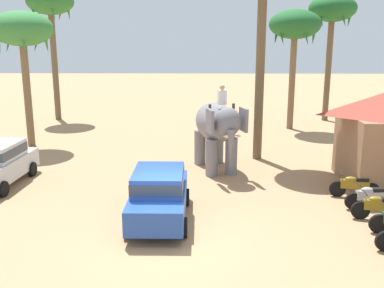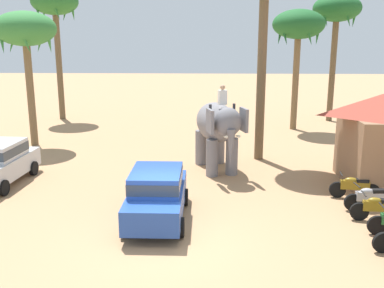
{
  "view_description": "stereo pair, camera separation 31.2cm",
  "coord_description": "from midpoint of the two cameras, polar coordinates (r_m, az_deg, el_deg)",
  "views": [
    {
      "loc": [
        0.94,
        -12.03,
        5.81
      ],
      "look_at": [
        0.67,
        5.23,
        1.6
      ],
      "focal_mm": 41.33,
      "sensor_mm": 36.0,
      "label": 1
    },
    {
      "loc": [
        1.26,
        -12.03,
        5.81
      ],
      "look_at": [
        0.67,
        5.23,
        1.6
      ],
      "focal_mm": 41.33,
      "sensor_mm": 36.0,
      "label": 2
    }
  ],
  "objects": [
    {
      "name": "palm_tree_leaning_seaward",
      "position": [
        32.45,
        18.45,
        15.83
      ],
      "size": [
        3.2,
        3.2,
        8.57
      ],
      "color": "brown",
      "rests_on": "ground"
    },
    {
      "name": "elephant_with_mahout",
      "position": [
        19.28,
        3.8,
        2.24
      ],
      "size": [
        2.46,
        4.02,
        3.88
      ],
      "color": "slate",
      "rests_on": "ground"
    },
    {
      "name": "car_sedan_foreground",
      "position": [
        14.3,
        -3.94,
        -6.29
      ],
      "size": [
        1.88,
        4.1,
        1.7
      ],
      "color": "#23479E",
      "rests_on": "ground"
    },
    {
      "name": "motorcycle_far_in_row",
      "position": [
        16.41,
        22.54,
        -6.4
      ],
      "size": [
        1.8,
        0.55,
        0.94
      ],
      "color": "black",
      "rests_on": "ground"
    },
    {
      "name": "motorcycle_end_of_row",
      "position": [
        17.37,
        20.73,
        -5.14
      ],
      "size": [
        1.8,
        0.55,
        0.94
      ],
      "color": "black",
      "rests_on": "ground"
    },
    {
      "name": "palm_tree_far_back",
      "position": [
        28.77,
        13.89,
        14.41
      ],
      "size": [
        3.2,
        3.2,
        7.45
      ],
      "color": "brown",
      "rests_on": "ground"
    },
    {
      "name": "motorcycle_fourth_in_row",
      "position": [
        15.59,
        23.51,
        -7.55
      ],
      "size": [
        1.8,
        0.55,
        0.94
      ],
      "color": "black",
      "rests_on": "ground"
    },
    {
      "name": "palm_tree_behind_elephant",
      "position": [
        25.15,
        -20.38,
        13.39
      ],
      "size": [
        3.2,
        3.2,
        7.11
      ],
      "color": "brown",
      "rests_on": "ground"
    },
    {
      "name": "palm_tree_near_hut",
      "position": [
        32.97,
        -17.0,
        16.65
      ],
      "size": [
        3.2,
        3.2,
        9.04
      ],
      "color": "brown",
      "rests_on": "ground"
    },
    {
      "name": "ground_plane",
      "position": [
        13.4,
        -3.04,
        -12.0
      ],
      "size": [
        120.0,
        120.0,
        0.0
      ],
      "primitive_type": "plane",
      "color": "tan"
    }
  ]
}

